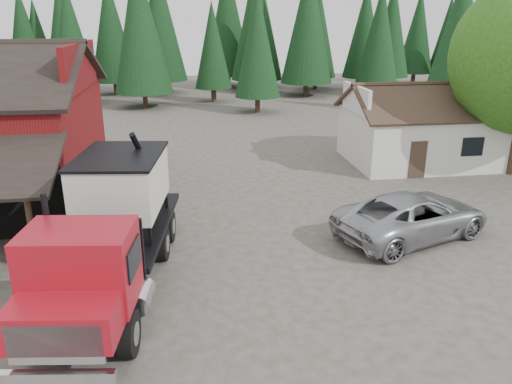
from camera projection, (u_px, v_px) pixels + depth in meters
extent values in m
plane|color=#464137|center=(209.00, 292.00, 15.54)|extent=(120.00, 120.00, 0.00)
cube|color=maroon|center=(80.00, 66.00, 22.18)|extent=(0.25, 7.00, 2.00)
cylinder|color=#382619|center=(32.00, 234.00, 16.26)|extent=(0.20, 0.20, 2.80)
cube|color=silver|center=(420.00, 137.00, 28.93)|extent=(8.00, 6.00, 3.00)
cube|color=#38281E|center=(437.00, 102.00, 26.78)|extent=(8.60, 3.42, 1.80)
cube|color=#38281E|center=(413.00, 94.00, 29.58)|extent=(8.60, 3.42, 1.80)
cube|color=silver|center=(356.00, 99.00, 27.63)|extent=(0.20, 4.20, 1.50)
cube|color=silver|center=(490.00, 96.00, 28.72)|extent=(0.20, 4.20, 1.50)
cube|color=#38281E|center=(418.00, 160.00, 26.07)|extent=(0.90, 0.06, 2.00)
cube|color=black|center=(473.00, 147.00, 26.28)|extent=(1.20, 0.06, 1.00)
sphere|color=#1E5914|center=(497.00, 79.00, 26.09)|extent=(4.40, 4.40, 4.40)
cylinder|color=#382619|center=(258.00, 103.00, 44.06)|extent=(0.44, 0.44, 1.60)
cone|color=black|center=(258.00, 43.00, 42.36)|extent=(3.96, 3.96, 9.00)
cylinder|color=#382619|center=(450.00, 107.00, 42.51)|extent=(0.44, 0.44, 1.60)
cone|color=black|center=(460.00, 32.00, 40.48)|extent=(4.84, 4.84, 11.00)
cylinder|color=#382619|center=(145.00, 99.00, 46.43)|extent=(0.44, 0.44, 1.60)
cone|color=black|center=(140.00, 24.00, 44.23)|extent=(5.28, 5.28, 12.00)
cylinder|color=black|center=(36.00, 335.00, 12.45)|extent=(0.53, 1.24, 1.20)
cylinder|color=black|center=(129.00, 334.00, 12.49)|extent=(0.53, 1.24, 1.20)
cylinder|color=black|center=(96.00, 244.00, 17.39)|extent=(0.53, 1.24, 1.20)
cylinder|color=black|center=(162.00, 244.00, 17.43)|extent=(0.53, 1.24, 1.20)
cylinder|color=black|center=(108.00, 227.00, 18.83)|extent=(0.53, 1.24, 1.20)
cylinder|color=black|center=(169.00, 226.00, 18.87)|extent=(0.53, 1.24, 1.20)
cube|color=black|center=(116.00, 255.00, 15.62)|extent=(2.39, 9.47, 0.44)
cube|color=silver|center=(58.00, 381.00, 10.88)|extent=(2.52, 0.51, 0.49)
cube|color=silver|center=(55.00, 344.00, 10.69)|extent=(2.07, 0.37, 0.98)
cube|color=maroon|center=(64.00, 320.00, 11.25)|extent=(2.62, 1.72, 0.93)
cube|color=maroon|center=(81.00, 267.00, 12.39)|extent=(2.84, 2.17, 2.02)
cube|color=black|center=(67.00, 272.00, 11.45)|extent=(2.29, 0.38, 0.98)
cylinder|color=black|center=(48.00, 229.00, 13.10)|extent=(0.17, 0.17, 1.97)
cube|color=black|center=(94.00, 249.00, 13.44)|extent=(2.67, 0.47, 1.75)
cube|color=black|center=(126.00, 227.00, 16.96)|extent=(3.57, 6.64, 0.17)
cube|color=beige|center=(122.00, 182.00, 16.42)|extent=(2.95, 3.89, 1.75)
cone|color=beige|center=(125.00, 213.00, 16.79)|extent=(2.69, 2.69, 0.76)
cube|color=black|center=(119.00, 156.00, 16.12)|extent=(3.07, 4.02, 0.09)
cylinder|color=black|center=(150.00, 171.00, 17.91)|extent=(1.10, 2.31, 3.33)
cube|color=maroon|center=(124.00, 193.00, 19.32)|extent=(0.76, 0.95, 0.49)
cylinder|color=silver|center=(141.00, 297.00, 13.52)|extent=(0.75, 1.16, 0.61)
imported|color=#A7A9AF|center=(413.00, 216.00, 19.13)|extent=(6.95, 4.95, 1.76)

